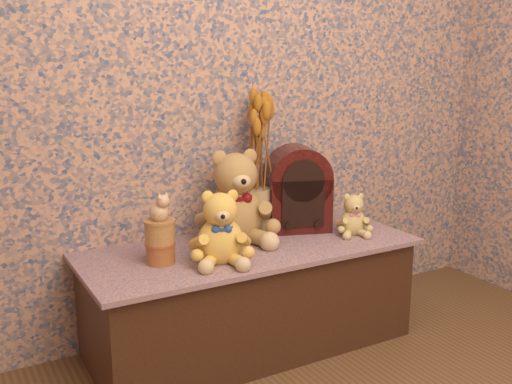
# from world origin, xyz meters

# --- Properties ---
(display_shelf) EXTENTS (1.40, 0.58, 0.45)m
(display_shelf) POSITION_xyz_m (0.00, 1.22, 0.23)
(display_shelf) COLOR #374572
(display_shelf) RESTS_ON ground
(teddy_large) EXTENTS (0.40, 0.45, 0.42)m
(teddy_large) POSITION_xyz_m (-0.02, 1.33, 0.66)
(teddy_large) COLOR #A5773F
(teddy_large) RESTS_ON display_shelf
(teddy_medium) EXTENTS (0.32, 0.35, 0.30)m
(teddy_medium) POSITION_xyz_m (-0.19, 1.11, 0.60)
(teddy_medium) COLOR gold
(teddy_medium) RESTS_ON display_shelf
(teddy_small) EXTENTS (0.22, 0.24, 0.20)m
(teddy_small) POSITION_xyz_m (0.48, 1.15, 0.55)
(teddy_small) COLOR #D7B766
(teddy_small) RESTS_ON display_shelf
(cathedral_radio) EXTENTS (0.33, 0.28, 0.38)m
(cathedral_radio) POSITION_xyz_m (0.31, 1.34, 0.64)
(cathedral_radio) COLOR #340A09
(cathedral_radio) RESTS_ON display_shelf
(ceramic_vase) EXTENTS (0.13, 0.13, 0.20)m
(ceramic_vase) POSITION_xyz_m (0.12, 1.36, 0.55)
(ceramic_vase) COLOR tan
(ceramic_vase) RESTS_ON display_shelf
(dried_stalks) EXTENTS (0.29, 0.29, 0.43)m
(dried_stalks) POSITION_xyz_m (0.12, 1.36, 0.87)
(dried_stalks) COLOR #AE661B
(dried_stalks) RESTS_ON ceramic_vase
(biscuit_tin_lower) EXTENTS (0.13, 0.13, 0.08)m
(biscuit_tin_lower) POSITION_xyz_m (-0.40, 1.20, 0.49)
(biscuit_tin_lower) COLOR #B38434
(biscuit_tin_lower) RESTS_ON display_shelf
(biscuit_tin_upper) EXTENTS (0.13, 0.13, 0.09)m
(biscuit_tin_upper) POSITION_xyz_m (-0.40, 1.20, 0.58)
(biscuit_tin_upper) COLOR #DDBA60
(biscuit_tin_upper) RESTS_ON biscuit_tin_lower
(cat_figurine) EXTENTS (0.11, 0.11, 0.12)m
(cat_figurine) POSITION_xyz_m (-0.40, 1.20, 0.68)
(cat_figurine) COLOR silver
(cat_figurine) RESTS_ON biscuit_tin_upper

